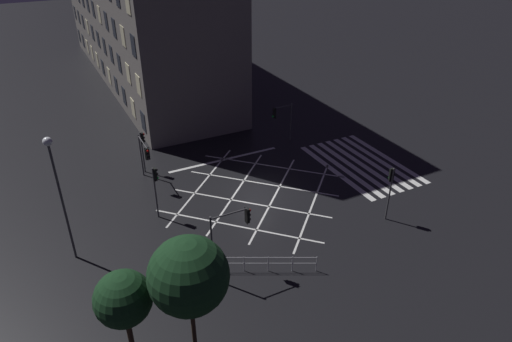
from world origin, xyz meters
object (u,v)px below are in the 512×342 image
traffic_light_se_cross (281,116)px  street_lamp_east (167,78)px  street_lamp_west (56,177)px  street_tree_far (123,299)px  traffic_light_ne_cross (143,144)px  traffic_light_median_north (156,182)px  street_tree_near (189,276)px  traffic_light_sw_main (390,183)px  traffic_light_nw_cross (231,229)px  traffic_light_ne_main (145,153)px

traffic_light_se_cross → street_lamp_east: 10.69m
street_lamp_west → street_tree_far: size_ratio=1.76×
traffic_light_ne_cross → traffic_light_median_north: 6.71m
street_tree_near → street_lamp_east: bearing=-15.6°
traffic_light_sw_main → street_tree_near: (-4.22, 15.43, 1.78)m
street_lamp_west → street_tree_far: bearing=-170.1°
traffic_light_median_north → street_tree_near: street_tree_near is taller
street_tree_near → traffic_light_nw_cross: bearing=-43.8°
street_lamp_east → street_lamp_west: bearing=143.0°
traffic_light_ne_main → street_lamp_west: 9.65m
street_lamp_east → street_tree_far: street_lamp_east is taller
traffic_light_ne_cross → traffic_light_se_cross: traffic_light_se_cross is taller
traffic_light_median_north → street_tree_near: 11.77m
traffic_light_ne_cross → street_tree_near: size_ratio=0.55×
traffic_light_nw_cross → street_tree_far: street_tree_far is taller
traffic_light_se_cross → traffic_light_median_north: size_ratio=0.93×
traffic_light_sw_main → traffic_light_se_cross: bearing=1.8°
traffic_light_nw_cross → traffic_light_median_north: bearing=105.9°
traffic_light_median_north → street_tree_far: bearing=-113.4°
traffic_light_ne_main → traffic_light_ne_cross: bearing=169.7°
traffic_light_ne_cross → street_lamp_west: (-8.49, 6.70, 3.17)m
traffic_light_sw_main → traffic_light_ne_cross: size_ratio=1.13×
traffic_light_ne_cross → traffic_light_ne_main: 1.93m
traffic_light_ne_main → street_tree_far: size_ratio=0.79×
street_tree_near → traffic_light_ne_main: bearing=-7.7°
street_tree_far → traffic_light_ne_cross: bearing=-17.4°
street_tree_near → street_tree_far: size_ratio=1.40×
street_lamp_east → traffic_light_ne_main: bearing=149.9°
traffic_light_sw_main → traffic_light_ne_main: (12.04, 13.22, -0.17)m
traffic_light_ne_main → street_tree_near: size_ratio=0.56×
traffic_light_ne_main → traffic_light_sw_main: bearing=47.7°
traffic_light_se_cross → traffic_light_ne_main: (-1.66, 12.78, 0.04)m
traffic_light_ne_cross → street_lamp_west: bearing=-128.2°
street_lamp_east → street_tree_near: (-24.03, 6.70, -0.89)m
street_lamp_west → traffic_light_ne_cross: bearing=-38.2°
traffic_light_median_north → street_lamp_east: size_ratio=0.49×
traffic_light_sw_main → traffic_light_ne_main: traffic_light_sw_main is taller
traffic_light_median_north → street_tree_far: (-10.11, 4.39, 0.47)m
traffic_light_se_cross → traffic_light_nw_cross: bearing=51.3°
traffic_light_ne_main → street_lamp_east: 9.42m
traffic_light_ne_main → street_lamp_east: (7.77, -4.49, 2.85)m
traffic_light_median_north → street_lamp_east: bearing=68.1°
traffic_light_ne_main → street_tree_far: bearing=-18.3°
traffic_light_median_north → street_tree_far: size_ratio=0.84×
traffic_light_se_cross → street_lamp_east: street_lamp_east is taller
traffic_light_median_north → street_tree_near: bearing=-98.3°
traffic_light_ne_cross → traffic_light_se_cross: (-0.23, -12.44, 0.11)m
street_tree_far → street_lamp_west: bearing=9.9°
traffic_light_median_north → street_lamp_east: street_lamp_east is taller
street_lamp_east → street_tree_far: bearing=157.4°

